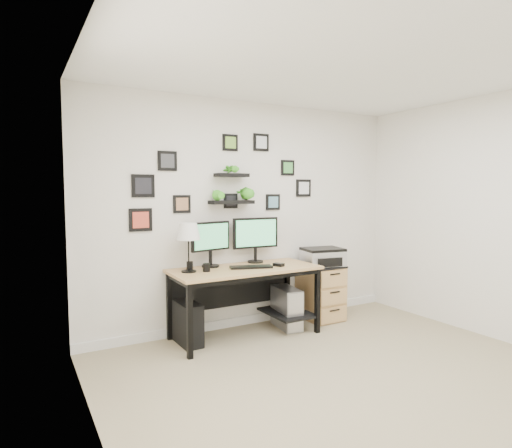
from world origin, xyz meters
TOP-DOWN VIEW (x-y plane):
  - room at (0.00, 1.98)m, footprint 4.00×4.00m
  - desk at (-0.24, 1.67)m, footprint 1.60×0.70m
  - monitor_left at (-0.58, 1.86)m, footprint 0.48×0.22m
  - monitor_right at (-0.01, 1.86)m, footprint 0.56×0.19m
  - keyboard at (-0.23, 1.59)m, footprint 0.47×0.27m
  - mouse at (0.09, 1.53)m, footprint 0.11×0.13m
  - table_lamp at (-0.89, 1.71)m, footprint 0.25×0.25m
  - mug at (-0.72, 1.64)m, footprint 0.08×0.08m
  - pen_cup at (-0.83, 1.83)m, footprint 0.07×0.07m
  - pc_tower_black at (-0.91, 1.72)m, footprint 0.20×0.44m
  - pc_tower_grey at (0.27, 1.64)m, footprint 0.27×0.49m
  - file_cabinet at (0.83, 1.72)m, footprint 0.43×0.53m
  - printer at (0.83, 1.69)m, footprint 0.52×0.44m
  - wall_decor at (-0.32, 1.93)m, footprint 2.27×0.18m

SIDE VIEW (x-z plane):
  - room at x=0.00m, z-range -1.95..2.05m
  - pc_tower_black at x=-0.91m, z-range 0.00..0.43m
  - pc_tower_grey at x=0.27m, z-range 0.00..0.46m
  - file_cabinet at x=0.83m, z-range 0.00..0.67m
  - desk at x=-0.24m, z-range 0.25..1.00m
  - keyboard at x=-0.23m, z-range 0.75..0.77m
  - mouse at x=0.09m, z-range 0.75..0.78m
  - printer at x=0.83m, z-range 0.67..0.88m
  - mug at x=-0.72m, z-range 0.75..0.83m
  - pen_cup at x=-0.83m, z-range 0.75..0.84m
  - monitor_left at x=-0.58m, z-range 0.79..1.29m
  - monitor_right at x=-0.01m, z-range 0.80..1.32m
  - table_lamp at x=-0.89m, z-range 0.90..1.41m
  - wall_decor at x=-0.32m, z-range 1.11..2.19m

